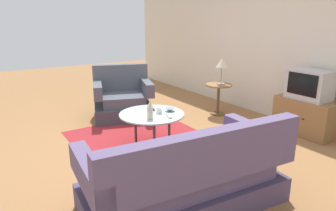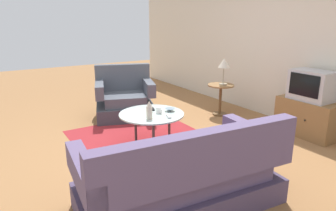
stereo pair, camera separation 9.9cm
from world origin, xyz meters
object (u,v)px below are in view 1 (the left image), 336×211
tv_remote_silver (169,116)px  vase (150,110)px  side_table (218,93)px  mug (159,110)px  tv_stand (305,116)px  tv_remote_dark (152,109)px  couch (187,180)px  table_lamp (222,64)px  bowl (170,110)px  coffee_table (152,116)px  armchair (123,100)px  television (310,85)px

tv_remote_silver → vase: bearing=98.0°
side_table → mug: same height
tv_stand → tv_remote_dark: bearing=-115.8°
side_table → vase: bearing=-67.7°
couch → table_lamp: bearing=46.7°
tv_stand → tv_remote_dark: (-1.01, -2.10, 0.21)m
mug → tv_remote_silver: 0.21m
vase → bowl: 0.43m
tv_stand → bowl: size_ratio=6.24×
table_lamp → mug: table_lamp is taller
tv_stand → table_lamp: (-1.43, -0.41, 0.65)m
coffee_table → tv_remote_silver: tv_remote_silver is taller
vase → bowl: size_ratio=1.71×
armchair → couch: size_ratio=0.62×
couch → tv_remote_dark: bearing=76.3°
vase → bowl: (-0.14, 0.40, -0.09)m
couch → tv_remote_silver: couch is taller
table_lamp → tv_remote_silver: bearing=-64.0°
couch → bowl: (-1.32, 0.70, 0.21)m
table_lamp → bowl: 1.69m
bowl → tv_remote_silver: bearing=-36.8°
coffee_table → tv_stand: bearing=68.5°
side_table → tv_stand: size_ratio=0.65×
television → bowl: bearing=-112.9°
tv_remote_dark → table_lamp: bearing=122.1°
side_table → mug: (0.63, -1.66, 0.12)m
side_table → tv_remote_silver: bearing=-63.1°
armchair → television: 3.04m
side_table → tv_stand: (1.44, 0.44, -0.13)m
mug → vase: bearing=-56.8°
armchair → tv_remote_silver: armchair is taller
television → table_lamp: size_ratio=1.23×
coffee_table → tv_stand: tv_stand is taller
side_table → tv_remote_silver: size_ratio=3.42×
coffee_table → mug: bearing=61.9°
table_lamp → mug: (0.61, -1.69, -0.40)m
tv_stand → tv_remote_silver: tv_stand is taller
couch → vase: bearing=81.2°
tv_remote_dark → armchair: bearing=-168.6°
mug → tv_stand: bearing=68.8°
armchair → couch: bearing=96.0°
vase → television: bearing=73.9°
coffee_table → vase: (0.19, -0.14, 0.15)m
television → bowl: (-0.81, -1.93, -0.27)m
television → tv_stand: bearing=90.0°
tv_stand → bowl: (-0.81, -1.93, 0.22)m
couch → television: size_ratio=3.36×
mug → tv_remote_silver: bearing=7.1°
coffee_table → bowl: size_ratio=6.27×
armchair → tv_remote_dark: size_ratio=7.72×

